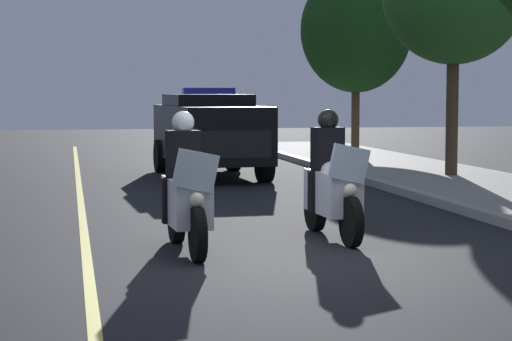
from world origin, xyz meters
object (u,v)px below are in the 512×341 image
at_px(police_motorcycle_lead_right, 332,186).
at_px(tree_behind_suv, 356,30).
at_px(police_suv, 210,131).
at_px(police_motorcycle_lead_left, 186,195).

height_order(police_motorcycle_lead_right, tree_behind_suv, tree_behind_suv).
bearing_deg(police_motorcycle_lead_right, police_suv, -178.48).
height_order(police_motorcycle_lead_left, police_suv, police_suv).
distance_m(police_motorcycle_lead_right, tree_behind_suv, 16.73).
relative_size(police_motorcycle_lead_left, police_suv, 0.43).
bearing_deg(police_suv, tree_behind_suv, 138.64).
height_order(police_motorcycle_lead_right, police_suv, police_suv).
height_order(police_motorcycle_lead_left, tree_behind_suv, tree_behind_suv).
distance_m(police_suv, tree_behind_suv, 8.53).
relative_size(police_motorcycle_lead_right, tree_behind_suv, 0.38).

